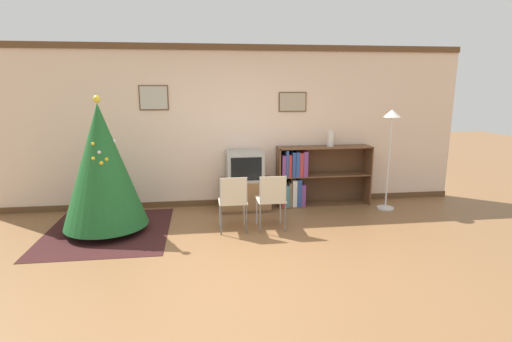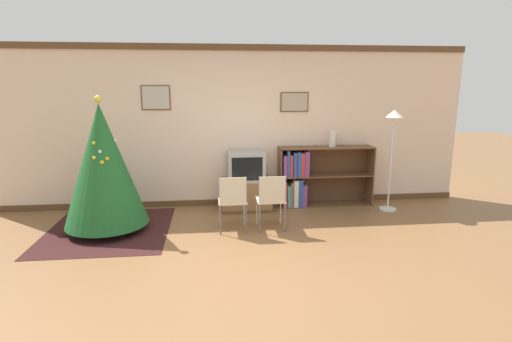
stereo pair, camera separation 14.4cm
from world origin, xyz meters
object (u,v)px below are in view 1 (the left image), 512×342
at_px(tv_console, 245,195).
at_px(folding_chair_left, 233,200).
at_px(standing_lamp, 391,134).
at_px(christmas_tree, 102,166).
at_px(television, 245,166).
at_px(folding_chair_right, 272,199).
at_px(vase, 331,138).
at_px(bookshelf, 307,177).

distance_m(tv_console, folding_chair_left, 1.09).
bearing_deg(standing_lamp, christmas_tree, -173.70).
xyz_separation_m(tv_console, folding_chair_left, (-0.28, -1.04, 0.22)).
height_order(television, folding_chair_left, television).
bearing_deg(folding_chair_right, tv_console, 104.88).
relative_size(television, folding_chair_right, 0.73).
bearing_deg(television, tv_console, 90.00).
distance_m(television, vase, 1.55).
height_order(television, folding_chair_right, television).
xyz_separation_m(folding_chair_left, folding_chair_right, (0.55, 0.00, 0.00)).
relative_size(tv_console, bookshelf, 0.51).
distance_m(television, standing_lamp, 2.44).
xyz_separation_m(bookshelf, vase, (0.40, 0.02, 0.67)).
height_order(bookshelf, standing_lamp, standing_lamp).
xyz_separation_m(folding_chair_right, vase, (1.21, 1.15, 0.69)).
distance_m(television, folding_chair_right, 1.10).
bearing_deg(television, christmas_tree, -159.22).
distance_m(christmas_tree, vase, 3.66).
distance_m(television, folding_chair_left, 1.10).
bearing_deg(folding_chair_right, standing_lamp, 19.55).
bearing_deg(standing_lamp, television, 172.91).
height_order(christmas_tree, folding_chair_right, christmas_tree).
distance_m(folding_chair_left, bookshelf, 1.77).
bearing_deg(vase, folding_chair_left, -146.93).
height_order(christmas_tree, folding_chair_left, christmas_tree).
height_order(folding_chair_left, bookshelf, bookshelf).
bearing_deg(standing_lamp, bookshelf, 162.98).
bearing_deg(bookshelf, folding_chair_left, -140.21).
bearing_deg(folding_chair_left, vase, 33.07).
height_order(folding_chair_left, standing_lamp, standing_lamp).
bearing_deg(bookshelf, standing_lamp, -17.02).
height_order(christmas_tree, television, christmas_tree).
height_order(folding_chair_left, vase, vase).
relative_size(television, bookshelf, 0.37).
xyz_separation_m(tv_console, folding_chair_right, (0.28, -1.04, 0.22)).
height_order(television, standing_lamp, standing_lamp).
height_order(folding_chair_right, standing_lamp, standing_lamp).
xyz_separation_m(television, bookshelf, (1.08, 0.10, -0.25)).
bearing_deg(christmas_tree, folding_chair_right, -6.17).
bearing_deg(folding_chair_left, standing_lamp, 15.69).
bearing_deg(vase, christmas_tree, -165.83).
xyz_separation_m(vase, standing_lamp, (0.87, -0.41, 0.12)).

